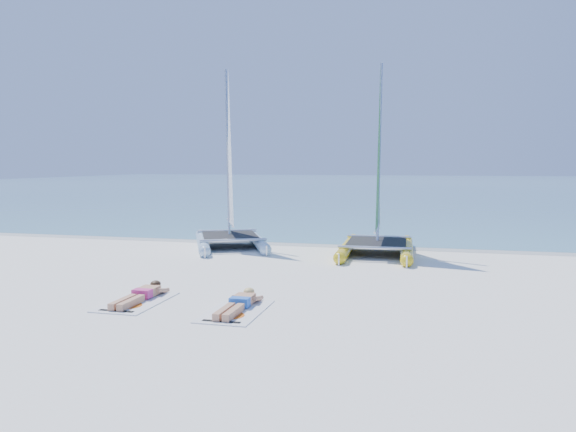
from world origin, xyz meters
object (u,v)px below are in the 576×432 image
object	(u,v)px
towel_a	(137,302)
towel_b	(236,311)
catamaran_blue	(229,191)
catamaran_yellow	(378,190)
sunbather_b	(239,303)
sunbather_a	(141,294)

from	to	relation	value
towel_a	towel_b	bearing A→B (deg)	-5.02
catamaran_blue	towel_a	world-z (taller)	catamaran_blue
catamaran_blue	catamaran_yellow	bearing A→B (deg)	-24.80
catamaran_yellow	catamaran_blue	bearing A→B (deg)	177.73
towel_a	sunbather_b	bearing A→B (deg)	0.09
sunbather_b	catamaran_blue	bearing A→B (deg)	111.15
catamaran_yellow	towel_b	distance (m)	8.27
towel_a	sunbather_a	world-z (taller)	sunbather_a
towel_a	sunbather_b	xyz separation A→B (m)	(2.15, 0.00, 0.11)
catamaran_yellow	sunbather_b	world-z (taller)	catamaran_yellow
catamaran_blue	sunbather_a	world-z (taller)	catamaran_blue
catamaran_yellow	sunbather_b	xyz separation A→B (m)	(-1.94, -7.61, -1.81)
sunbather_a	towel_b	distance (m)	2.18
sunbather_a	towel_b	world-z (taller)	sunbather_a
towel_a	towel_b	world-z (taller)	same
sunbather_a	catamaran_yellow	bearing A→B (deg)	61.16
catamaran_yellow	towel_b	size ratio (longest dim) A/B	3.31
sunbather_a	catamaran_blue	bearing A→B (deg)	96.18
sunbather_a	sunbather_b	bearing A→B (deg)	-5.02
towel_a	sunbather_b	world-z (taller)	sunbather_b
catamaran_yellow	towel_a	world-z (taller)	catamaran_yellow
towel_a	catamaran_yellow	bearing A→B (deg)	61.77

